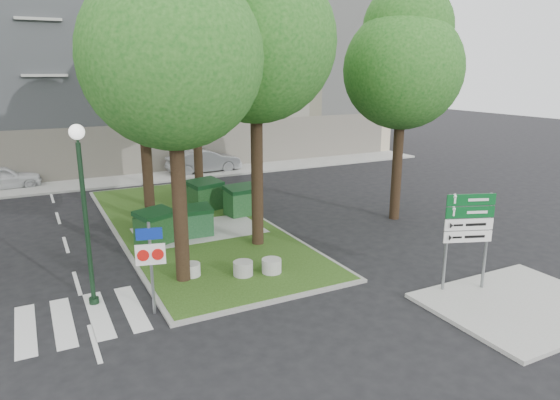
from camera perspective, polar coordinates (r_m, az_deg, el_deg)
ground at (r=14.55m, az=-2.25°, el=-11.88°), size 120.00×120.00×0.00m
median_island at (r=21.67m, az=-10.06°, el=-2.86°), size 6.00×16.00×0.12m
median_kerb at (r=21.68m, az=-10.05°, el=-2.89°), size 6.30×16.30×0.10m
sidewalk_corner at (r=15.93m, az=25.85°, el=-10.75°), size 5.00×4.00×0.12m
building_sidewalk at (r=31.47m, az=-16.70°, el=2.22°), size 42.00×3.00×0.12m
zebra_crossing at (r=14.91m, az=-18.29°, el=-11.95°), size 5.00×3.00×0.01m
apartment_building at (r=38.24m, az=-19.84°, el=16.07°), size 41.00×12.00×16.00m
tree_median_near_left at (r=14.96m, az=-12.08°, el=17.48°), size 5.20×5.20×10.53m
tree_median_near_right at (r=18.10m, az=-2.65°, el=19.35°), size 5.60×5.60×11.46m
tree_median_mid at (r=21.37m, az=-15.54°, el=15.43°), size 4.80×4.80×9.99m
tree_median_far at (r=25.17m, az=-9.77°, el=18.60°), size 5.80×5.80×11.93m
tree_street_right at (r=22.29m, az=14.01°, el=15.48°), size 5.00×5.00×10.06m
dumpster_a at (r=19.40m, az=-14.01°, el=-3.01°), size 1.71×1.50×1.33m
dumpster_b at (r=20.00m, az=-9.69°, el=-2.40°), size 1.35×0.97×1.22m
dumpster_c at (r=23.60m, az=-8.57°, el=0.55°), size 1.82×1.52×1.45m
dumpster_d at (r=22.64m, az=-4.39°, el=-0.04°), size 1.58×1.19×1.36m
bollard_left at (r=16.31m, az=-10.10°, el=-7.84°), size 0.57×0.57×0.41m
bollard_right at (r=16.30m, az=-0.97°, el=-7.52°), size 0.64×0.64×0.46m
bollard_mid at (r=16.14m, az=-4.24°, el=-7.79°), size 0.63×0.63×0.45m
litter_bin at (r=22.57m, az=-3.66°, el=-0.89°), size 0.39×0.39×0.68m
street_lamp at (r=14.51m, az=-21.57°, el=0.57°), size 0.41×0.41×5.13m
traffic_sign_pole at (r=13.83m, az=-14.57°, el=-6.19°), size 0.77×0.24×2.63m
directional_sign at (r=15.57m, az=20.70°, el=-2.85°), size 1.39×0.56×2.94m
car_white at (r=31.80m, az=-29.21°, el=2.23°), size 4.15×2.00×1.37m
car_silver at (r=32.80m, az=-8.70°, el=4.44°), size 4.81×1.89×1.56m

